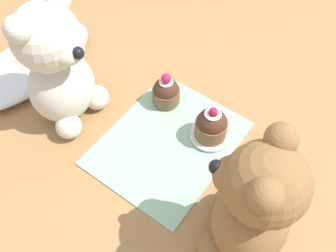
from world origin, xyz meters
TOP-DOWN VIEW (x-y plane):
  - ground_plane at (0.00, 0.00)m, footprint 4.00×4.00m
  - knitted_placemat at (0.00, 0.00)m, footprint 0.27×0.22m
  - tulle_cloth at (-0.02, 0.34)m, footprint 0.31×0.15m
  - teddy_bear_cream at (-0.05, 0.20)m, footprint 0.13×0.14m
  - teddy_bear_tan at (-0.08, -0.20)m, footprint 0.15×0.14m
  - cupcake_near_cream_bear at (0.08, 0.06)m, footprint 0.05×0.05m
  - saucer_plate at (0.06, -0.05)m, footprint 0.08×0.08m
  - cupcake_near_tan_bear at (0.06, -0.05)m, footprint 0.06×0.06m

SIDE VIEW (x-z plane):
  - ground_plane at x=0.00m, z-range 0.00..0.00m
  - knitted_placemat at x=0.00m, z-range 0.00..0.01m
  - saucer_plate at x=0.06m, z-range 0.01..0.01m
  - tulle_cloth at x=-0.02m, z-range 0.00..0.04m
  - cupcake_near_cream_bear at x=0.08m, z-range 0.00..0.07m
  - cupcake_near_tan_bear at x=0.06m, z-range 0.00..0.08m
  - teddy_bear_tan at x=-0.08m, z-range -0.01..0.24m
  - teddy_bear_cream at x=-0.05m, z-range 0.00..0.25m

